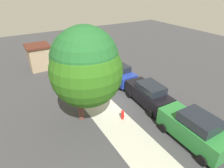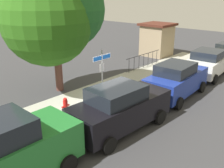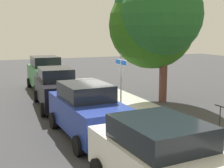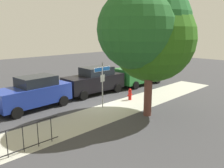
{
  "view_description": "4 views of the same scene",
  "coord_description": "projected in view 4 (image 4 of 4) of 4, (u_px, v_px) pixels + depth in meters",
  "views": [
    {
      "loc": [
        -11.23,
        7.08,
        9.19
      ],
      "look_at": [
        0.75,
        0.0,
        1.64
      ],
      "focal_mm": 30.24,
      "sensor_mm": 36.0,
      "label": 1
    },
    {
      "loc": [
        -8.44,
        -8.36,
        5.48
      ],
      "look_at": [
        0.75,
        -0.07,
        0.93
      ],
      "focal_mm": 40.15,
      "sensor_mm": 36.0,
      "label": 2
    },
    {
      "loc": [
        13.72,
        -5.68,
        3.76
      ],
      "look_at": [
        -0.13,
        0.2,
        1.19
      ],
      "focal_mm": 48.92,
      "sensor_mm": 36.0,
      "label": 3
    },
    {
      "loc": [
        9.92,
        10.47,
        4.48
      ],
      "look_at": [
        -0.06,
        0.65,
        1.38
      ],
      "focal_mm": 37.71,
      "sensor_mm": 36.0,
      "label": 4
    }
  ],
  "objects": [
    {
      "name": "fire_hydrant",
      "position": [
        130.0,
        94.0,
        15.82
      ],
      "size": [
        0.42,
        0.22,
        0.78
      ],
      "color": "red",
      "rests_on": "ground_plane"
    },
    {
      "name": "iron_fence",
      "position": [
        7.0,
        143.0,
        8.46
      ],
      "size": [
        4.23,
        0.04,
        1.07
      ],
      "color": "black",
      "rests_on": "ground_plane"
    },
    {
      "name": "street_sign",
      "position": [
        102.0,
        77.0,
        14.01
      ],
      "size": [
        1.27,
        0.07,
        2.74
      ],
      "color": "#9EA0A5",
      "rests_on": "ground_plane"
    },
    {
      "name": "shade_tree",
      "position": [
        148.0,
        32.0,
        12.51
      ],
      "size": [
        5.59,
        4.72,
        7.06
      ],
      "color": "brown",
      "rests_on": "ground_plane"
    },
    {
      "name": "car_green",
      "position": [
        139.0,
        72.0,
        20.35
      ],
      "size": [
        4.57,
        2.1,
        2.2
      ],
      "rotation": [
        0.0,
        0.0,
        -0.01
      ],
      "color": "#24722F",
      "rests_on": "ground_plane"
    },
    {
      "name": "car_blue",
      "position": [
        34.0,
        93.0,
        13.95
      ],
      "size": [
        4.45,
        2.15,
        1.93
      ],
      "rotation": [
        0.0,
        0.0,
        0.04
      ],
      "color": "navy",
      "rests_on": "ground_plane"
    },
    {
      "name": "sidewalk_strip",
      "position": [
        94.0,
        116.0,
        12.76
      ],
      "size": [
        24.0,
        2.6,
        0.0
      ],
      "primitive_type": "cube",
      "color": "#ABAB9C",
      "rests_on": "ground_plane"
    },
    {
      "name": "ground_plane",
      "position": [
        104.0,
        104.0,
        15.04
      ],
      "size": [
        60.0,
        60.0,
        0.0
      ],
      "primitive_type": "plane",
      "color": "#38383A"
    },
    {
      "name": "car_black",
      "position": [
        94.0,
        81.0,
        17.31
      ],
      "size": [
        4.68,
        2.23,
        1.98
      ],
      "rotation": [
        0.0,
        0.0,
        -0.06
      ],
      "color": "black",
      "rests_on": "ground_plane"
    }
  ]
}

